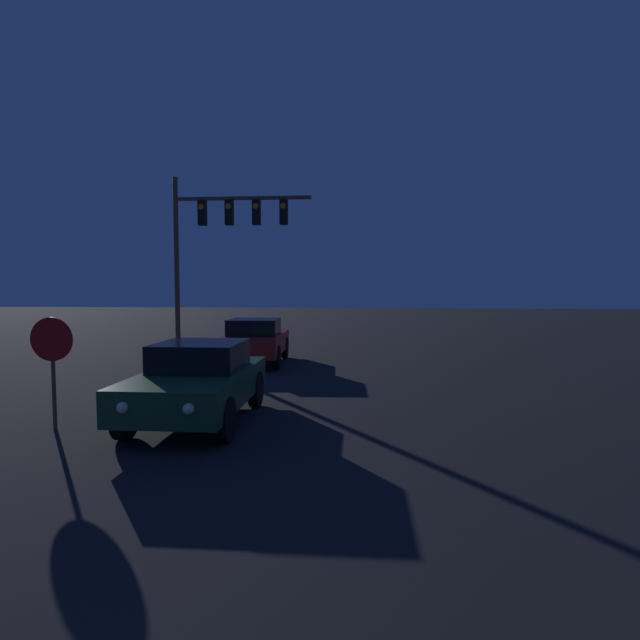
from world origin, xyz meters
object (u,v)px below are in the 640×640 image
stop_sign (52,351)px  traffic_signal_mast (218,231)px  car_near (198,381)px  car_far (255,340)px

stop_sign → traffic_signal_mast: bearing=87.7°
car_near → stop_sign: size_ratio=2.00×
car_far → stop_sign: 8.25m
car_near → stop_sign: bearing=18.2°
car_near → car_far: same height
car_far → traffic_signal_mast: size_ratio=0.63×
stop_sign → car_far: bearing=75.6°
car_near → stop_sign: 2.62m
car_near → traffic_signal_mast: (-2.03, 8.72, 3.80)m
car_near → car_far: bearing=-86.7°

